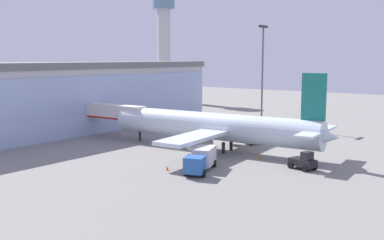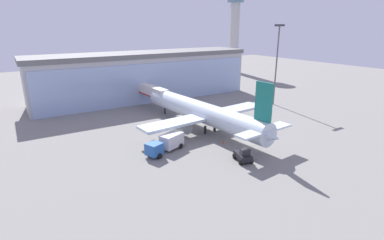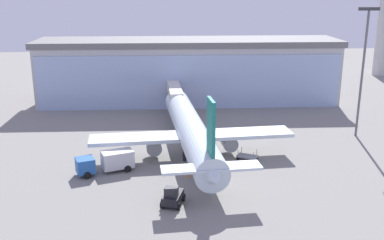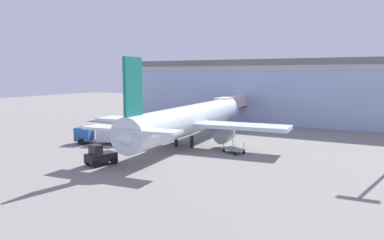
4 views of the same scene
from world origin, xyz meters
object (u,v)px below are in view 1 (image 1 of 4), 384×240
jet_bridge (110,112)px  control_tower (164,38)px  pushback_tug (303,162)px  airplane (215,127)px  safety_cone_nose (258,156)px  apron_light_mast (262,67)px  catering_truck (201,159)px  baggage_cart (255,141)px  safety_cone_wingtip (167,168)px

jet_bridge → control_tower: (57.59, 35.60, 15.60)m
pushback_tug → control_tower: bearing=-22.4°
pushback_tug → airplane: bearing=5.3°
safety_cone_nose → apron_light_mast: bearing=26.7°
pushback_tug → safety_cone_nose: pushback_tug is taller
airplane → catering_truck: airplane is taller
baggage_cart → safety_cone_nose: (-8.70, -5.20, -0.23)m
baggage_cart → safety_cone_wingtip: baggage_cart is taller
control_tower → apron_light_mast: (-28.89, -49.93, -8.13)m
control_tower → catering_truck: control_tower is taller
baggage_cart → catering_truck: bearing=-142.0°
control_tower → apron_light_mast: size_ratio=1.66×
jet_bridge → pushback_tug: 36.18m
pushback_tug → safety_cone_nose: 7.74m
airplane → safety_cone_wingtip: airplane is taller
airplane → safety_cone_nose: size_ratio=67.52×
apron_light_mast → safety_cone_nose: (-28.30, -14.25, -11.60)m
airplane → catering_truck: 12.68m
control_tower → catering_truck: 93.28m
control_tower → pushback_tug: (-59.36, -71.58, -19.03)m
baggage_cart → apron_light_mast: bearing=54.4°
pushback_tug → safety_cone_nose: size_ratio=6.53×
baggage_cart → control_tower: bearing=80.2°
jet_bridge → baggage_cart: 25.40m
baggage_cart → safety_cone_wingtip: size_ratio=5.86×
airplane → pushback_tug: airplane is taller
airplane → baggage_cart: size_ratio=11.52×
catering_truck → safety_cone_wingtip: (-2.26, 3.52, -1.19)m
control_tower → safety_cone_wingtip: size_ratio=61.14×
catering_truck → safety_cone_nose: catering_truck is taller
jet_bridge → safety_cone_nose: (0.41, -28.59, -4.13)m
baggage_cart → safety_cone_wingtip: bearing=-152.4°
baggage_cart → jet_bridge: bearing=140.9°
apron_light_mast → airplane: (-27.24, -6.42, -8.31)m
apron_light_mast → baggage_cart: bearing=-155.2°
catering_truck → safety_cone_nose: (10.22, -2.42, -1.19)m
control_tower → pushback_tug: size_ratio=9.37×
apron_light_mast → safety_cone_nose: apron_light_mast is taller
airplane → pushback_tug: size_ratio=10.34×
jet_bridge → safety_cone_nose: jet_bridge is taller
jet_bridge → airplane: (1.46, -20.75, -0.84)m
jet_bridge → safety_cone_nose: bearing=179.5°
catering_truck → safety_cone_nose: 10.57m
jet_bridge → safety_cone_nose: size_ratio=26.42×
safety_cone_nose → baggage_cart: bearing=30.9°
airplane → safety_cone_nose: (-1.05, -7.83, -3.29)m
control_tower → baggage_cart: control_tower is taller
jet_bridge → catering_truck: jet_bridge is taller
safety_cone_nose → safety_cone_wingtip: size_ratio=1.00×
apron_light_mast → baggage_cart: size_ratio=6.26×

